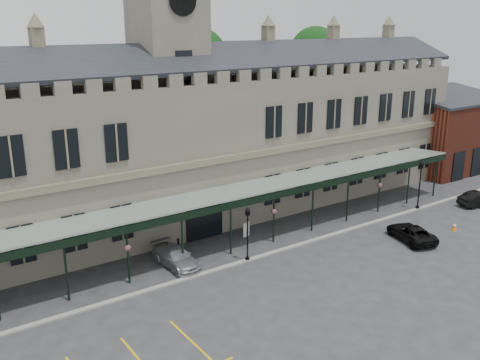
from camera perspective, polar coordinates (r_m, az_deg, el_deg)
ground at (r=34.73m, az=5.78°, el=-11.89°), size 140.00×140.00×0.00m
station_building at (r=44.93m, az=-7.24°, el=3.54°), size 60.00×10.36×17.30m
clock_tower at (r=44.00m, az=-7.62°, el=12.01°), size 5.60×5.60×24.80m
canopy at (r=39.14m, az=-1.23°, el=-4.55°), size 50.00×4.10×4.30m
brick_annex at (r=66.15m, az=21.29°, el=4.69°), size 12.40×8.36×9.23m
kerb at (r=38.57m, az=0.43°, el=-8.66°), size 60.00×0.40×0.12m
tree_behind_mid at (r=55.75m, az=-4.51°, el=12.73°), size 6.00×6.00×16.00m
tree_behind_right at (r=65.30m, az=8.02°, el=13.19°), size 6.00×6.00×16.00m
lamp_post_mid at (r=37.79m, az=0.81°, el=-5.29°), size 0.39×0.39×4.10m
lamp_post_right at (r=50.72m, az=18.66°, el=-0.02°), size 0.44×0.44×4.68m
traffic_cone at (r=47.42m, az=21.91°, el=-4.63°), size 0.42×0.42×0.66m
sign_board at (r=42.69m, az=0.67°, el=-5.33°), size 0.69×0.20×1.19m
bollard_left at (r=40.50m, az=-6.60°, el=-6.85°), size 0.17×0.17×0.96m
bollard_right at (r=44.99m, az=3.64°, el=-4.42°), size 0.15×0.15×0.82m
car_taxi at (r=38.03m, az=-6.84°, el=-8.17°), size 2.10×4.66×1.33m
car_van at (r=44.02m, az=17.78°, el=-5.39°), size 3.30×4.99×1.27m
car_right_b at (r=54.39m, az=24.21°, el=-1.84°), size 4.37×2.42×1.37m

